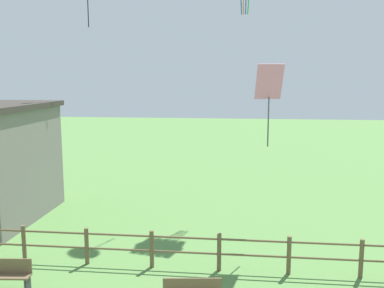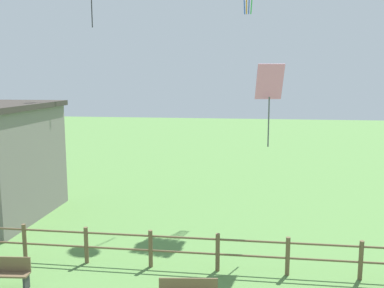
% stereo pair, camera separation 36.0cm
% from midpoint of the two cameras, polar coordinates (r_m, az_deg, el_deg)
% --- Properties ---
extents(wooden_fence, '(20.24, 0.14, 1.26)m').
position_cam_midpoint_polar(wooden_fence, '(14.44, -1.65, -13.71)').
color(wooden_fence, brown).
rests_on(wooden_fence, ground_plane).
extents(park_bench_by_building, '(1.61, 0.54, 0.95)m').
position_cam_midpoint_polar(park_bench_by_building, '(14.39, -24.44, -15.52)').
color(park_bench_by_building, brown).
rests_on(park_bench_by_building, ground_plane).
extents(kite_pink_diamond, '(1.03, 0.66, 2.96)m').
position_cam_midpoint_polar(kite_pink_diamond, '(15.60, 9.60, 7.39)').
color(kite_pink_diamond, pink).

